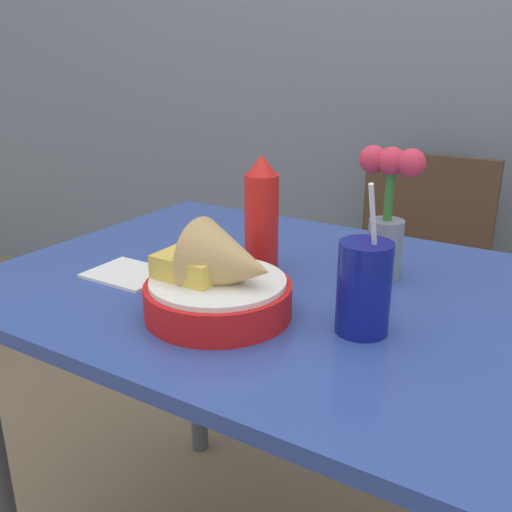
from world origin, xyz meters
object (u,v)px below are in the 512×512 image
object	(u,v)px
chair_far_window	(413,271)
flower_vase	(388,210)
drink_cup	(364,291)
food_basket	(222,283)
ketchup_bottle	(262,216)

from	to	relation	value
chair_far_window	flower_vase	xyz separation A→B (m)	(0.14, -0.70, 0.37)
flower_vase	drink_cup	bearing A→B (deg)	-77.66
flower_vase	food_basket	bearing A→B (deg)	-117.61
food_basket	ketchup_bottle	size ratio (longest dim) A/B	1.05
food_basket	drink_cup	xyz separation A→B (m)	(0.20, 0.06, 0.01)
food_basket	drink_cup	size ratio (longest dim) A/B	1.01
chair_far_window	food_basket	bearing A→B (deg)	-90.71
ketchup_bottle	flower_vase	world-z (taller)	flower_vase
chair_far_window	ketchup_bottle	world-z (taller)	ketchup_bottle
food_basket	flower_vase	distance (m)	0.33
drink_cup	ketchup_bottle	bearing A→B (deg)	151.73
drink_cup	chair_far_window	bearing A→B (deg)	101.53
food_basket	drink_cup	distance (m)	0.21
chair_far_window	ketchup_bottle	bearing A→B (deg)	-94.64
chair_far_window	drink_cup	size ratio (longest dim) A/B	3.74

